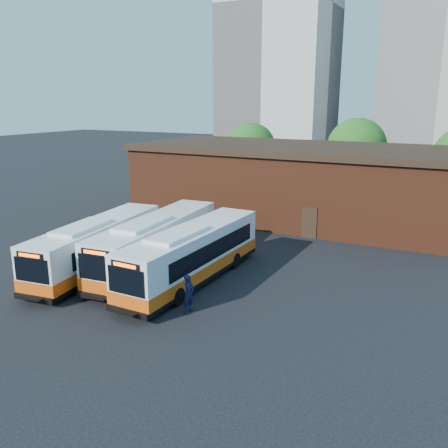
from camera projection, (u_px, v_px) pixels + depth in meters
The scene contains 9 objects.
ground at pixel (176, 295), 25.61m from camera, with size 220.00×220.00×0.00m, color black.
bus_west at pixel (98, 247), 29.10m from camera, with size 3.85×12.01×3.22m.
bus_midwest at pixel (157, 245), 29.32m from camera, with size 3.55×12.55×3.38m.
bus_mideast at pixel (193, 256), 27.29m from camera, with size 2.79×12.26×3.32m.
transit_worker at pixel (189, 294), 23.37m from camera, with size 0.72×0.47×1.96m, color #121534.
depot_building at pixel (298, 181), 41.97m from camera, with size 28.60×12.60×6.40m.
tree_west at pixel (251, 148), 56.37m from camera, with size 6.00×6.00×7.65m.
tree_mid at pixel (357, 148), 52.66m from camera, with size 6.56×6.56×8.36m.
tower_left at pixel (281, 4), 90.17m from camera, with size 20.00×18.00×56.20m.
Camera 1 is at (13.22, -19.95, 10.25)m, focal length 38.00 mm.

